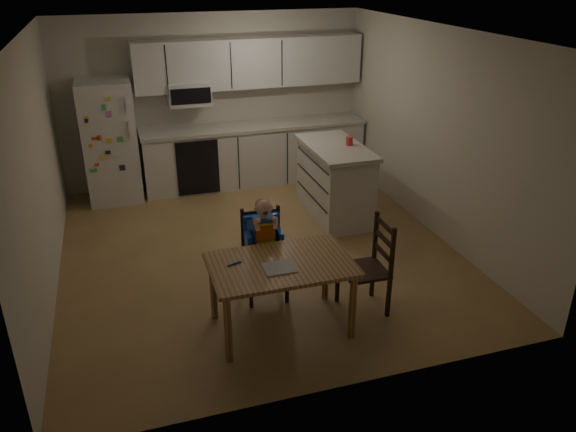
# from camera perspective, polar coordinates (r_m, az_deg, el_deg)

# --- Properties ---
(room) EXTENTS (4.52, 5.01, 2.51)m
(room) POSITION_cam_1_polar(r_m,az_deg,el_deg) (6.70, -4.33, 7.93)
(room) COLOR olive
(room) RESTS_ON ground
(refrigerator) EXTENTS (0.72, 0.70, 1.70)m
(refrigerator) POSITION_cam_1_polar(r_m,az_deg,el_deg) (8.26, -17.61, 7.19)
(refrigerator) COLOR silver
(refrigerator) RESTS_ON ground
(kitchen_run) EXTENTS (3.37, 0.62, 2.15)m
(kitchen_run) POSITION_cam_1_polar(r_m,az_deg,el_deg) (8.56, -3.73, 9.08)
(kitchen_run) COLOR silver
(kitchen_run) RESTS_ON ground
(kitchen_island) EXTENTS (0.70, 1.33, 0.98)m
(kitchen_island) POSITION_cam_1_polar(r_m,az_deg,el_deg) (7.46, 4.77, 3.56)
(kitchen_island) COLOR silver
(kitchen_island) RESTS_ON ground
(red_cup) EXTENTS (0.09, 0.09, 0.11)m
(red_cup) POSITION_cam_1_polar(r_m,az_deg,el_deg) (7.33, 6.26, 7.61)
(red_cup) COLOR red
(red_cup) RESTS_ON kitchen_island
(dining_table) EXTENTS (1.29, 0.83, 0.69)m
(dining_table) POSITION_cam_1_polar(r_m,az_deg,el_deg) (5.10, -0.72, -5.68)
(dining_table) COLOR brown
(dining_table) RESTS_ON ground
(napkin) EXTENTS (0.27, 0.24, 0.01)m
(napkin) POSITION_cam_1_polar(r_m,az_deg,el_deg) (4.96, -0.93, -5.29)
(napkin) COLOR #A5A5AA
(napkin) RESTS_ON dining_table
(toddler_spoon) EXTENTS (0.12, 0.06, 0.02)m
(toddler_spoon) POSITION_cam_1_polar(r_m,az_deg,el_deg) (5.04, -5.57, -4.86)
(toddler_spoon) COLOR blue
(toddler_spoon) RESTS_ON dining_table
(chair_booster) EXTENTS (0.43, 0.43, 1.08)m
(chair_booster) POSITION_cam_1_polar(r_m,az_deg,el_deg) (5.59, -2.52, -2.15)
(chair_booster) COLOR black
(chair_booster) RESTS_ON ground
(chair_side) EXTENTS (0.43, 0.43, 0.95)m
(chair_side) POSITION_cam_1_polar(r_m,az_deg,el_deg) (5.47, 8.68, -4.43)
(chair_side) COLOR black
(chair_side) RESTS_ON ground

